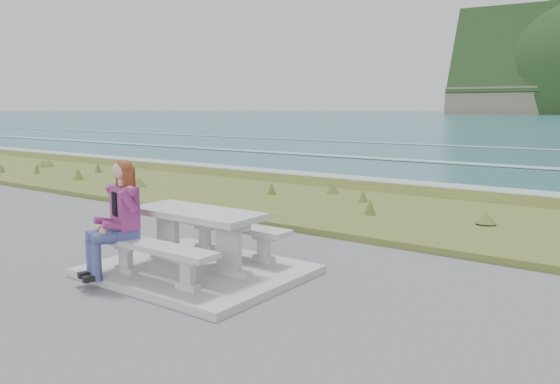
{
  "coord_description": "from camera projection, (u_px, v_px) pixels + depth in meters",
  "views": [
    {
      "loc": [
        4.88,
        -4.86,
        2.13
      ],
      "look_at": [
        0.44,
        1.2,
        0.97
      ],
      "focal_mm": 35.0,
      "sensor_mm": 36.0,
      "label": 1
    }
  ],
  "objects": [
    {
      "name": "concrete_slab",
      "position": [
        198.0,
        271.0,
        7.04
      ],
      "size": [
        2.6,
        2.1,
        0.1
      ],
      "primitive_type": "cube",
      "color": "#979893",
      "rests_on": "ground"
    },
    {
      "name": "picnic_table",
      "position": [
        197.0,
        223.0,
        6.95
      ],
      "size": [
        1.8,
        0.75,
        0.75
      ],
      "color": "#979893",
      "rests_on": "concrete_slab"
    },
    {
      "name": "bench_landward",
      "position": [
        155.0,
        252.0,
        6.42
      ],
      "size": [
        1.8,
        0.35,
        0.45
      ],
      "color": "#979893",
      "rests_on": "concrete_slab"
    },
    {
      "name": "bench_seaward",
      "position": [
        233.0,
        231.0,
        7.54
      ],
      "size": [
        1.8,
        0.35,
        0.45
      ],
      "color": "#979893",
      "rests_on": "concrete_slab"
    },
    {
      "name": "grass_verge",
      "position": [
        373.0,
        214.0,
        11.04
      ],
      "size": [
        160.0,
        4.5,
        0.22
      ],
      "primitive_type": "cube",
      "color": "#415720",
      "rests_on": "ground"
    },
    {
      "name": "shore_drop",
      "position": [
        427.0,
        196.0,
        13.35
      ],
      "size": [
        160.0,
        0.8,
        2.2
      ],
      "primitive_type": "cube",
      "color": "#6A604F",
      "rests_on": "ground"
    },
    {
      "name": "ocean",
      "position": [
        554.0,
        186.0,
        27.32
      ],
      "size": [
        1600.0,
        1600.0,
        0.09
      ],
      "color": "#21575E",
      "rests_on": "ground"
    },
    {
      "name": "seated_woman",
      "position": [
        113.0,
        233.0,
        6.64
      ],
      "size": [
        0.58,
        0.78,
        1.42
      ],
      "rotation": [
        0.0,
        0.0,
        -0.31
      ],
      "color": "navy",
      "rests_on": "concrete_slab"
    }
  ]
}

